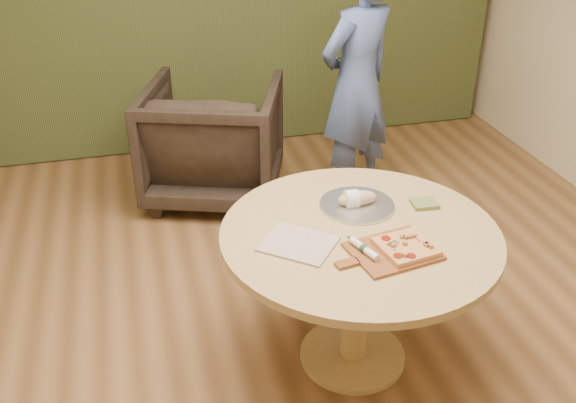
% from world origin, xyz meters
% --- Properties ---
extents(room_shell, '(5.04, 6.04, 2.84)m').
position_xyz_m(room_shell, '(0.00, 0.00, 1.40)').
color(room_shell, brown).
rests_on(room_shell, ground).
extents(pedestal_table, '(1.26, 1.26, 0.75)m').
position_xyz_m(pedestal_table, '(0.26, 0.10, 0.61)').
color(pedestal_table, tan).
rests_on(pedestal_table, ground).
extents(pizza_paddle, '(0.47, 0.34, 0.01)m').
position_xyz_m(pizza_paddle, '(0.32, -0.11, 0.76)').
color(pizza_paddle, brown).
rests_on(pizza_paddle, pedestal_table).
extents(flatbread_pizza, '(0.25, 0.25, 0.04)m').
position_xyz_m(flatbread_pizza, '(0.39, -0.11, 0.78)').
color(flatbread_pizza, tan).
rests_on(flatbread_pizza, pizza_paddle).
extents(cutlery_roll, '(0.08, 0.20, 0.03)m').
position_xyz_m(cutlery_roll, '(0.21, -0.09, 0.78)').
color(cutlery_roll, white).
rests_on(cutlery_roll, pizza_paddle).
extents(newspaper, '(0.39, 0.38, 0.01)m').
position_xyz_m(newspaper, '(-0.04, 0.06, 0.76)').
color(newspaper, silver).
rests_on(newspaper, pedestal_table).
extents(serving_tray, '(0.36, 0.36, 0.02)m').
position_xyz_m(serving_tray, '(0.32, 0.31, 0.76)').
color(serving_tray, silver).
rests_on(serving_tray, pedestal_table).
extents(bread_roll, '(0.19, 0.09, 0.09)m').
position_xyz_m(bread_roll, '(0.31, 0.31, 0.79)').
color(bread_roll, tan).
rests_on(bread_roll, serving_tray).
extents(green_packet, '(0.13, 0.11, 0.02)m').
position_xyz_m(green_packet, '(0.64, 0.23, 0.76)').
color(green_packet, '#4F5A28').
rests_on(green_packet, pedestal_table).
extents(armchair, '(1.13, 1.10, 0.93)m').
position_xyz_m(armchair, '(-0.13, 1.97, 0.46)').
color(armchair, black).
rests_on(armchair, ground).
extents(person_standing, '(0.74, 0.64, 1.70)m').
position_xyz_m(person_standing, '(0.82, 1.70, 0.85)').
color(person_standing, '#445A91').
rests_on(person_standing, ground).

